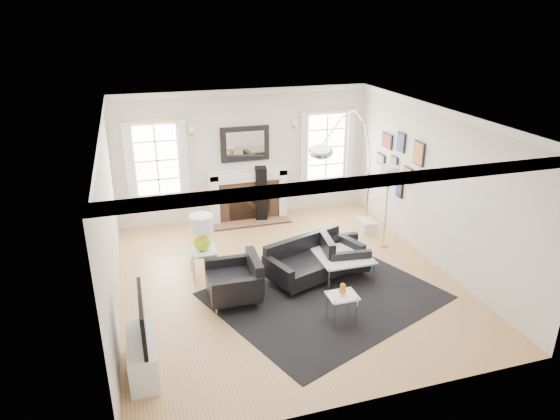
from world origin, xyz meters
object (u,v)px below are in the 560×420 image
object	(u,v)px
armchair_right	(341,254)
coffee_table	(342,256)
arc_floor_lamp	(347,176)
fireplace	(248,196)
sofa	(312,260)
gourd_lamp	(201,230)
armchair_left	(237,281)

from	to	relation	value
armchair_right	coffee_table	distance (m)	0.20
arc_floor_lamp	fireplace	bearing A→B (deg)	124.76
sofa	armchair_right	distance (m)	0.56
sofa	armchair_right	xyz separation A→B (m)	(0.55, 0.05, 0.01)
coffee_table	arc_floor_lamp	world-z (taller)	arc_floor_lamp
fireplace	coffee_table	bearing A→B (deg)	-71.93
fireplace	coffee_table	xyz separation A→B (m)	(0.96, -2.93, -0.18)
sofa	coffee_table	bearing A→B (deg)	-14.25
armchair_right	coffee_table	bearing A→B (deg)	-105.79
coffee_table	gourd_lamp	world-z (taller)	gourd_lamp
coffee_table	gourd_lamp	xyz separation A→B (m)	(-2.29, 0.65, 0.51)
gourd_lamp	arc_floor_lamp	xyz separation A→B (m)	(2.73, 0.27, 0.62)
coffee_table	fireplace	bearing A→B (deg)	108.07
sofa	arc_floor_lamp	size ratio (longest dim) A/B	0.67
fireplace	armchair_left	bearing A→B (deg)	-106.60
armchair_right	arc_floor_lamp	distance (m)	1.45
armchair_left	coffee_table	xyz separation A→B (m)	(1.90, 0.25, 0.03)
fireplace	sofa	xyz separation A→B (m)	(0.45, -2.80, -0.24)
sofa	coffee_table	xyz separation A→B (m)	(0.50, -0.13, 0.07)
armchair_right	coffee_table	xyz separation A→B (m)	(-0.05, -0.18, 0.06)
armchair_left	gourd_lamp	distance (m)	1.12
armchair_left	armchair_right	distance (m)	2.00
arc_floor_lamp	armchair_right	bearing A→B (deg)	-117.63
armchair_left	sofa	bearing A→B (deg)	15.01
gourd_lamp	arc_floor_lamp	bearing A→B (deg)	5.62
sofa	armchair_right	size ratio (longest dim) A/B	2.06
armchair_right	arc_floor_lamp	world-z (taller)	arc_floor_lamp
armchair_left	coffee_table	distance (m)	1.92
arc_floor_lamp	sofa	bearing A→B (deg)	-139.82
armchair_left	gourd_lamp	xyz separation A→B (m)	(-0.39, 0.90, 0.54)
sofa	fireplace	bearing A→B (deg)	99.21
sofa	gourd_lamp	size ratio (longest dim) A/B	2.89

